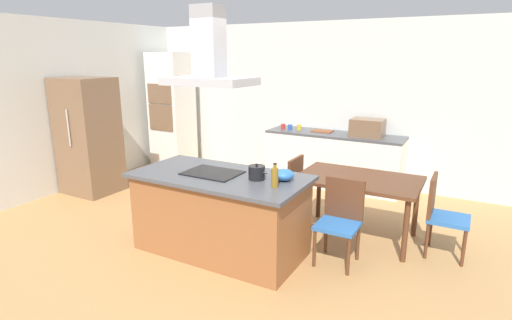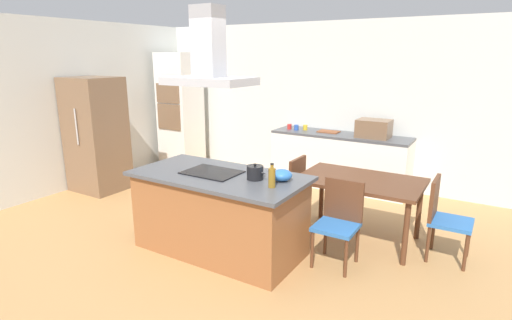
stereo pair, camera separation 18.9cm
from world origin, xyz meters
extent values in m
plane|color=tan|center=(0.00, 1.50, 0.00)|extent=(16.00, 16.00, 0.00)
cube|color=silver|center=(0.00, 3.25, 1.35)|extent=(7.20, 0.10, 2.70)
cube|color=silver|center=(-3.45, 1.00, 1.35)|extent=(0.10, 8.80, 2.70)
cube|color=#995B33|center=(0.00, 0.00, 0.43)|extent=(1.81, 0.87, 0.86)
cube|color=#4C4F54|center=(0.00, 0.00, 0.88)|extent=(1.91, 0.97, 0.04)
cube|color=black|center=(-0.09, 0.00, 0.91)|extent=(0.60, 0.44, 0.01)
cylinder|color=black|center=(0.43, 0.05, 0.97)|extent=(0.17, 0.17, 0.14)
sphere|color=black|center=(0.43, 0.05, 1.06)|extent=(0.03, 0.03, 0.03)
cone|color=black|center=(0.54, 0.05, 0.98)|extent=(0.06, 0.03, 0.04)
cylinder|color=olive|center=(0.71, -0.09, 1.00)|extent=(0.07, 0.07, 0.19)
cylinder|color=olive|center=(0.71, -0.09, 1.11)|extent=(0.03, 0.03, 0.04)
cylinder|color=black|center=(0.71, -0.09, 1.14)|extent=(0.03, 0.03, 0.01)
ellipsoid|color=#2D6BB7|center=(0.69, 0.15, 0.96)|extent=(0.22, 0.22, 0.12)
cube|color=white|center=(0.33, 2.88, 0.43)|extent=(2.25, 0.62, 0.86)
cube|color=#4C4F54|center=(0.33, 2.88, 0.88)|extent=(2.25, 0.62, 0.04)
cube|color=brown|center=(0.87, 2.88, 1.04)|extent=(0.50, 0.38, 0.28)
cylinder|color=red|center=(-0.58, 2.84, 0.95)|extent=(0.08, 0.08, 0.09)
cylinder|color=#2D56B2|center=(-0.44, 2.83, 0.95)|extent=(0.08, 0.08, 0.09)
cylinder|color=gold|center=(-0.31, 2.90, 0.95)|extent=(0.08, 0.08, 0.09)
cube|color=brown|center=(0.11, 2.93, 0.91)|extent=(0.34, 0.24, 0.02)
cube|color=white|center=(-2.90, 2.65, 1.10)|extent=(0.70, 0.64, 2.20)
cube|color=brown|center=(-2.90, 2.32, 1.45)|extent=(0.56, 0.02, 0.36)
cube|color=brown|center=(-2.90, 2.32, 1.00)|extent=(0.56, 0.02, 0.48)
cube|color=brown|center=(-2.98, 0.73, 0.91)|extent=(0.80, 0.70, 1.82)
cylinder|color=beige|center=(-2.93, 0.36, 1.10)|extent=(0.02, 0.02, 0.55)
cube|color=#59331E|center=(1.23, 1.11, 0.73)|extent=(1.40, 0.90, 0.04)
cylinder|color=#59331E|center=(0.61, 0.74, 0.35)|extent=(0.06, 0.06, 0.71)
cylinder|color=#59331E|center=(1.85, 0.74, 0.35)|extent=(0.06, 0.06, 0.71)
cylinder|color=#59331E|center=(0.61, 1.48, 0.35)|extent=(0.06, 0.06, 0.71)
cylinder|color=#59331E|center=(1.85, 1.48, 0.35)|extent=(0.06, 0.06, 0.71)
cube|color=#2D6BB7|center=(2.23, 1.11, 0.43)|extent=(0.42, 0.42, 0.04)
cube|color=#59331E|center=(2.04, 1.11, 0.67)|extent=(0.04, 0.42, 0.44)
cylinder|color=#59331E|center=(2.41, 1.29, 0.21)|extent=(0.04, 0.04, 0.41)
cylinder|color=#59331E|center=(2.41, 0.93, 0.21)|extent=(0.04, 0.04, 0.41)
cylinder|color=#59331E|center=(2.05, 1.29, 0.21)|extent=(0.04, 0.04, 0.41)
cylinder|color=#59331E|center=(2.05, 0.93, 0.21)|extent=(0.04, 0.04, 0.41)
cube|color=#2D6BB7|center=(1.23, 0.36, 0.43)|extent=(0.42, 0.42, 0.04)
cube|color=#59331E|center=(1.23, 0.55, 0.67)|extent=(0.42, 0.04, 0.44)
cylinder|color=#59331E|center=(1.41, 0.18, 0.21)|extent=(0.04, 0.04, 0.41)
cylinder|color=#59331E|center=(1.05, 0.18, 0.21)|extent=(0.04, 0.04, 0.41)
cylinder|color=#59331E|center=(1.41, 0.54, 0.21)|extent=(0.04, 0.04, 0.41)
cylinder|color=#59331E|center=(1.05, 0.54, 0.21)|extent=(0.04, 0.04, 0.41)
cube|color=#2D6BB7|center=(0.23, 1.11, 0.43)|extent=(0.42, 0.42, 0.04)
cube|color=#59331E|center=(0.42, 1.11, 0.67)|extent=(0.04, 0.42, 0.44)
cylinder|color=#59331E|center=(0.05, 0.93, 0.21)|extent=(0.04, 0.04, 0.41)
cylinder|color=#59331E|center=(0.05, 1.29, 0.21)|extent=(0.04, 0.04, 0.41)
cylinder|color=#59331E|center=(0.41, 0.93, 0.21)|extent=(0.04, 0.04, 0.41)
cylinder|color=#59331E|center=(0.41, 1.29, 0.21)|extent=(0.04, 0.04, 0.41)
cube|color=#ADADB2|center=(-0.09, 0.00, 1.89)|extent=(0.90, 0.55, 0.08)
cube|color=#ADADB2|center=(-0.09, 0.00, 2.28)|extent=(0.28, 0.24, 0.70)
camera|label=1|loc=(2.36, -3.46, 2.15)|focal=28.27mm
camera|label=2|loc=(2.53, -3.36, 2.15)|focal=28.27mm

